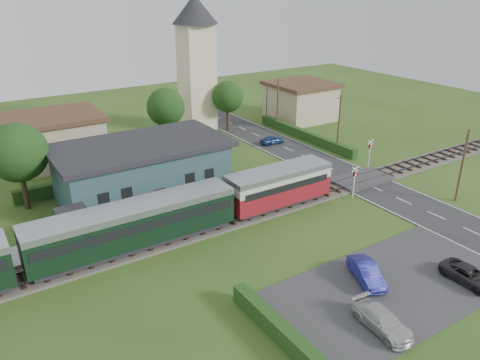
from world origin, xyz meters
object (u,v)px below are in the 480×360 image
car_park_blue (366,272)px  pedestrian_far (84,224)px  car_park_dark (470,275)px  crossing_signal_near (355,178)px  crossing_signal_far (370,150)px  house_east (301,101)px  church_tower (196,54)px  car_park_silver (382,321)px  station_building (142,169)px  car_on_road (272,140)px  equipment_hut (74,225)px  house_west (53,138)px  pedestrian_near (222,191)px  train (92,235)px

car_park_blue → pedestrian_far: (-14.55, 16.14, 0.65)m
car_park_dark → pedestrian_far: pedestrian_far is taller
crossing_signal_near → crossing_signal_far: (7.20, 4.80, 0.00)m
house_east → church_tower: bearing=165.1°
car_park_silver → station_building: bearing=104.5°
station_building → car_on_road: 20.41m
station_building → pedestrian_far: (-7.13, -5.39, -1.32)m
equipment_hut → car_park_dark: equipment_hut is taller
house_west → car_on_road: (24.48, -8.29, -2.22)m
crossing_signal_near → pedestrian_near: (-11.20, 5.38, -0.71)m
car_on_road → house_west: bearing=73.9°
crossing_signal_far → pedestrian_far: crossing_signal_far is taller
station_building → pedestrian_near: 8.05m
car_park_dark → pedestrian_near: pedestrian_near is taller
church_tower → car_park_dark: size_ratio=4.40×
station_building → car_park_blue: station_building is taller
car_park_silver → car_park_dark: size_ratio=1.03×
crossing_signal_far → car_park_silver: (-19.04, -18.89, -1.46)m
house_east → pedestrian_far: (-37.13, -18.40, -1.42)m
equipment_hut → pedestrian_near: (13.20, -0.23, -0.31)m
pedestrian_near → train: bearing=32.5°
train → church_tower: size_ratio=2.45×
train → pedestrian_near: bearing=13.2°
train → car_park_dark: bearing=-38.6°
church_tower → pedestrian_far: 32.71m
station_building → church_tower: (15.00, 17.01, 7.53)m
car_park_dark → church_tower: bearing=88.0°
car_on_road → church_tower: bearing=24.2°
car_park_silver → crossing_signal_near: bearing=54.3°
church_tower → crossing_signal_far: 26.39m
house_east → car_on_road: house_east is taller
station_building → crossing_signal_far: (23.60, -6.60, -0.55)m
car_on_road → car_park_blue: size_ratio=0.79×
church_tower → train: bearing=-130.8°
house_east → car_park_blue: 41.32m
train → car_park_blue: (14.88, -12.54, -1.46)m
train → car_park_blue: size_ratio=11.08×
car_park_dark → pedestrian_far: size_ratio=2.16×
station_building → house_east: bearing=23.4°
equipment_hut → house_east: bearing=26.3°
station_building → pedestrian_near: size_ratio=8.13×
equipment_hut → train: train is taller
car_park_silver → car_park_dark: bearing=4.4°
train → car_on_road: bearing=28.6°
equipment_hut → car_park_silver: equipment_hut is taller
house_east → pedestrian_near: size_ratio=4.47×
equipment_hut → car_on_road: size_ratio=0.83×
house_east → car_park_silver: (-25.44, -38.50, -2.12)m
car_park_blue → pedestrian_far: pedestrian_far is taller
house_west → crossing_signal_near: 33.22m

